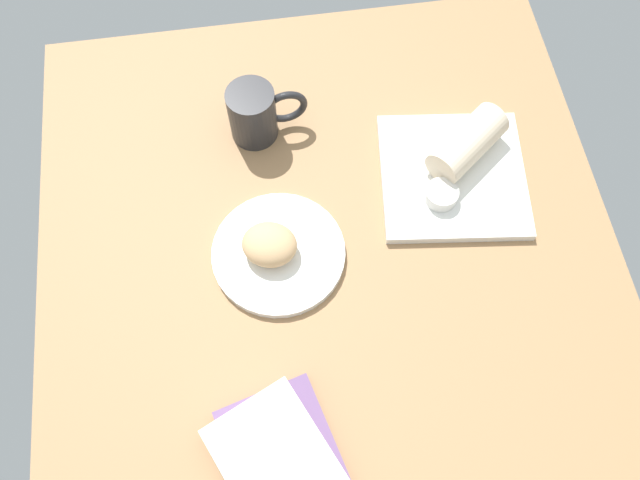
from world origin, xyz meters
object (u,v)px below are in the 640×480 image
at_px(sauce_cup, 442,194).
at_px(square_plate, 453,176).
at_px(breakfast_wrap, 467,144).
at_px(scone_pastry, 269,245).
at_px(round_plate, 279,254).
at_px(coffee_mug, 255,113).
at_px(book_stack, 283,465).

bearing_deg(sauce_cup, square_plate, 143.22).
height_order(square_plate, breakfast_wrap, breakfast_wrap).
distance_m(scone_pastry, square_plate, 0.32).
distance_m(round_plate, square_plate, 0.31).
distance_m(square_plate, coffee_mug, 0.34).
height_order(sauce_cup, book_stack, book_stack).
distance_m(square_plate, book_stack, 0.52).
relative_size(round_plate, breakfast_wrap, 1.49).
bearing_deg(round_plate, book_stack, -5.60).
relative_size(square_plate, book_stack, 0.98).
distance_m(round_plate, breakfast_wrap, 0.35).
bearing_deg(sauce_cup, coffee_mug, -123.43).
height_order(round_plate, square_plate, square_plate).
relative_size(sauce_cup, book_stack, 0.22).
distance_m(round_plate, coffee_mug, 0.24).
xyz_separation_m(round_plate, coffee_mug, (-0.23, -0.01, 0.04)).
bearing_deg(square_plate, sauce_cup, -36.78).
distance_m(breakfast_wrap, book_stack, 0.57).
bearing_deg(round_plate, breakfast_wrap, 111.89).
height_order(sauce_cup, breakfast_wrap, breakfast_wrap).
bearing_deg(scone_pastry, sauce_cup, 100.38).
relative_size(round_plate, scone_pastry, 2.45).
xyz_separation_m(scone_pastry, book_stack, (0.32, -0.02, -0.01)).
bearing_deg(book_stack, square_plate, 141.24).
bearing_deg(square_plate, breakfast_wrap, 143.22).
bearing_deg(coffee_mug, book_stack, -2.42).
bearing_deg(breakfast_wrap, round_plate, 73.47).
bearing_deg(coffee_mug, scone_pastry, -1.09).
bearing_deg(scone_pastry, round_plate, 74.77).
height_order(round_plate, scone_pastry, scone_pastry).
relative_size(sauce_cup, breakfast_wrap, 0.38).
bearing_deg(book_stack, coffee_mug, 177.58).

